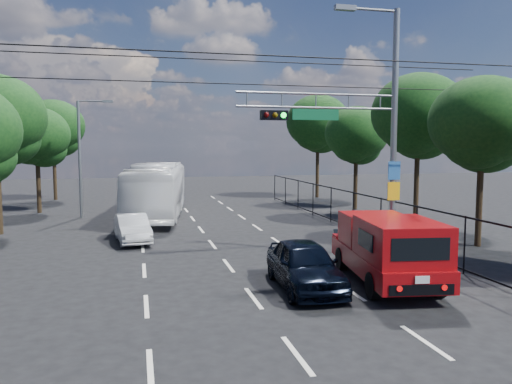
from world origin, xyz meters
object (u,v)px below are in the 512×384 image
object	(u,v)px
navy_hatchback	(305,265)
white_bus	(157,190)
signal_mast	(365,122)
red_pickup	(387,247)
white_van	(132,228)

from	to	relation	value
navy_hatchback	white_bus	xyz separation A→B (m)	(-3.74, 16.80, 0.91)
signal_mast	white_bus	size ratio (longest dim) A/B	0.80
navy_hatchback	white_bus	world-z (taller)	white_bus
signal_mast	red_pickup	xyz separation A→B (m)	(-0.81, -3.40, -4.08)
red_pickup	white_van	world-z (taller)	red_pickup
navy_hatchback	white_van	bearing A→B (deg)	123.08
red_pickup	white_bus	bearing A→B (deg)	111.08
signal_mast	red_pickup	bearing A→B (deg)	-103.38
navy_hatchback	white_bus	bearing A→B (deg)	105.37
red_pickup	white_van	distance (m)	11.89
red_pickup	navy_hatchback	world-z (taller)	red_pickup
white_bus	signal_mast	bearing A→B (deg)	-53.59
signal_mast	red_pickup	size ratio (longest dim) A/B	1.57
signal_mast	white_van	xyz separation A→B (m)	(-8.71, 5.46, -4.62)
navy_hatchback	white_bus	size ratio (longest dim) A/B	0.37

